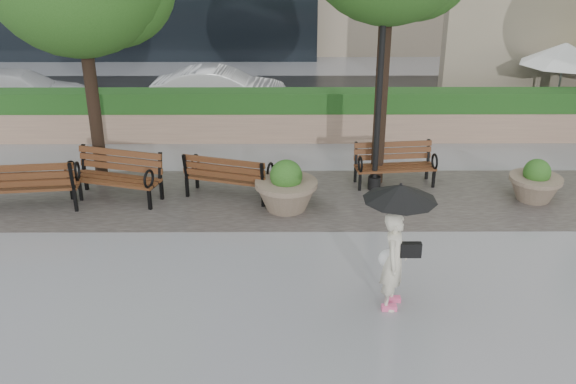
{
  "coord_description": "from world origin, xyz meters",
  "views": [
    {
      "loc": [
        -0.35,
        -9.64,
        5.63
      ],
      "look_at": [
        -0.29,
        0.81,
        1.1
      ],
      "focal_mm": 40.0,
      "sensor_mm": 36.0,
      "label": 1
    }
  ],
  "objects_px": {
    "planter_right": "(535,184)",
    "car_right": "(220,90)",
    "bench_1": "(117,186)",
    "lamppost": "(379,107)",
    "bench_0": "(30,194)",
    "bench_3": "(394,173)",
    "planter_left": "(286,190)",
    "car_left": "(21,91)",
    "bench_2": "(229,185)",
    "pedestrian": "(397,234)"
  },
  "relations": [
    {
      "from": "planter_right",
      "to": "car_right",
      "type": "height_order",
      "value": "car_right"
    },
    {
      "from": "bench_1",
      "to": "lamppost",
      "type": "bearing_deg",
      "value": 22.0
    },
    {
      "from": "bench_0",
      "to": "bench_3",
      "type": "bearing_deg",
      "value": -177.3
    },
    {
      "from": "bench_1",
      "to": "car_right",
      "type": "relative_size",
      "value": 0.5
    },
    {
      "from": "planter_left",
      "to": "car_left",
      "type": "distance_m",
      "value": 10.93
    },
    {
      "from": "bench_2",
      "to": "pedestrian",
      "type": "xyz_separation_m",
      "value": [
        2.88,
        -4.18,
        0.94
      ]
    },
    {
      "from": "bench_3",
      "to": "car_right",
      "type": "bearing_deg",
      "value": 120.85
    },
    {
      "from": "bench_1",
      "to": "car_left",
      "type": "relative_size",
      "value": 0.47
    },
    {
      "from": "bench_1",
      "to": "planter_right",
      "type": "height_order",
      "value": "bench_1"
    },
    {
      "from": "planter_left",
      "to": "bench_3",
      "type": "bearing_deg",
      "value": 27.96
    },
    {
      "from": "lamppost",
      "to": "car_right",
      "type": "height_order",
      "value": "lamppost"
    },
    {
      "from": "lamppost",
      "to": "car_right",
      "type": "bearing_deg",
      "value": 122.52
    },
    {
      "from": "bench_3",
      "to": "planter_left",
      "type": "height_order",
      "value": "planter_left"
    },
    {
      "from": "bench_3",
      "to": "planter_left",
      "type": "xyz_separation_m",
      "value": [
        -2.44,
        -1.29,
        0.14
      ]
    },
    {
      "from": "planter_left",
      "to": "car_left",
      "type": "relative_size",
      "value": 0.3
    },
    {
      "from": "pedestrian",
      "to": "bench_3",
      "type": "bearing_deg",
      "value": 13.2
    },
    {
      "from": "planter_right",
      "to": "bench_1",
      "type": "bearing_deg",
      "value": 179.56
    },
    {
      "from": "bench_0",
      "to": "planter_right",
      "type": "xyz_separation_m",
      "value": [
        10.61,
        0.38,
        0.04
      ]
    },
    {
      "from": "lamppost",
      "to": "pedestrian",
      "type": "distance_m",
      "value": 4.66
    },
    {
      "from": "bench_1",
      "to": "planter_left",
      "type": "relative_size",
      "value": 1.61
    },
    {
      "from": "bench_1",
      "to": "bench_3",
      "type": "height_order",
      "value": "bench_1"
    },
    {
      "from": "bench_2",
      "to": "car_right",
      "type": "relative_size",
      "value": 0.47
    },
    {
      "from": "planter_right",
      "to": "planter_left",
      "type": "bearing_deg",
      "value": -175.2
    },
    {
      "from": "bench_1",
      "to": "bench_0",
      "type": "bearing_deg",
      "value": -148.44
    },
    {
      "from": "bench_2",
      "to": "pedestrian",
      "type": "relative_size",
      "value": 0.96
    },
    {
      "from": "planter_left",
      "to": "pedestrian",
      "type": "xyz_separation_m",
      "value": [
        1.65,
        -3.57,
        0.81
      ]
    },
    {
      "from": "bench_3",
      "to": "planter_right",
      "type": "distance_m",
      "value": 2.99
    },
    {
      "from": "bench_2",
      "to": "car_right",
      "type": "distance_m",
      "value": 6.71
    },
    {
      "from": "bench_0",
      "to": "bench_3",
      "type": "relative_size",
      "value": 1.14
    },
    {
      "from": "planter_left",
      "to": "car_right",
      "type": "height_order",
      "value": "car_right"
    },
    {
      "from": "bench_2",
      "to": "planter_right",
      "type": "xyz_separation_m",
      "value": [
        6.54,
        -0.17,
        0.07
      ]
    },
    {
      "from": "car_left",
      "to": "car_right",
      "type": "bearing_deg",
      "value": -92.63
    },
    {
      "from": "bench_1",
      "to": "pedestrian",
      "type": "relative_size",
      "value": 1.02
    },
    {
      "from": "bench_1",
      "to": "car_right",
      "type": "bearing_deg",
      "value": 93.2
    },
    {
      "from": "bench_1",
      "to": "planter_left",
      "type": "distance_m",
      "value": 3.66
    },
    {
      "from": "bench_0",
      "to": "planter_right",
      "type": "bearing_deg",
      "value": 175.73
    },
    {
      "from": "planter_right",
      "to": "lamppost",
      "type": "relative_size",
      "value": 0.26
    },
    {
      "from": "planter_left",
      "to": "car_left",
      "type": "height_order",
      "value": "car_left"
    },
    {
      "from": "bench_2",
      "to": "bench_1",
      "type": "bearing_deg",
      "value": 19.85
    },
    {
      "from": "bench_3",
      "to": "pedestrian",
      "type": "height_order",
      "value": "pedestrian"
    },
    {
      "from": "lamppost",
      "to": "car_left",
      "type": "height_order",
      "value": "lamppost"
    },
    {
      "from": "planter_right",
      "to": "pedestrian",
      "type": "bearing_deg",
      "value": -132.33
    },
    {
      "from": "bench_0",
      "to": "car_right",
      "type": "relative_size",
      "value": 0.51
    },
    {
      "from": "bench_2",
      "to": "lamppost",
      "type": "height_order",
      "value": "lamppost"
    },
    {
      "from": "bench_1",
      "to": "pedestrian",
      "type": "height_order",
      "value": "pedestrian"
    },
    {
      "from": "bench_3",
      "to": "planter_left",
      "type": "relative_size",
      "value": 1.42
    },
    {
      "from": "planter_left",
      "to": "car_left",
      "type": "xyz_separation_m",
      "value": [
        -8.15,
        7.29,
        0.21
      ]
    },
    {
      "from": "car_left",
      "to": "bench_2",
      "type": "bearing_deg",
      "value": -136.39
    },
    {
      "from": "bench_1",
      "to": "car_right",
      "type": "distance_m",
      "value": 6.95
    },
    {
      "from": "car_left",
      "to": "pedestrian",
      "type": "bearing_deg",
      "value": -140.33
    }
  ]
}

